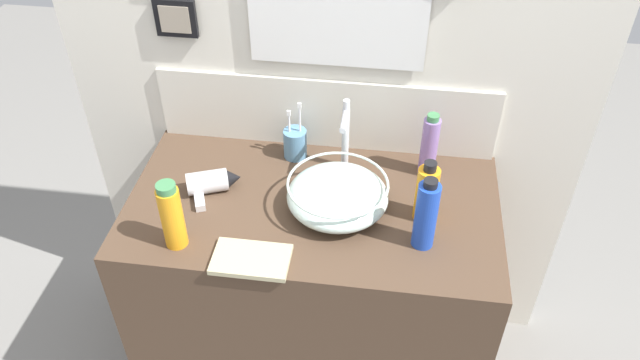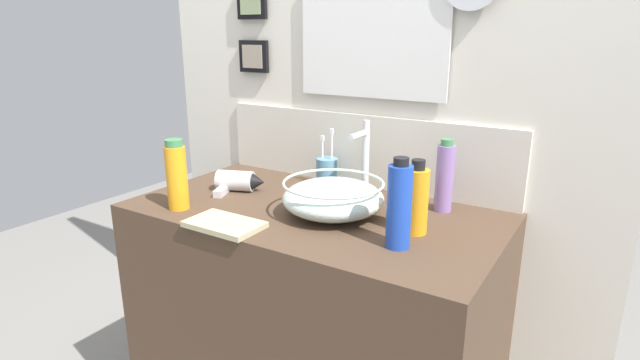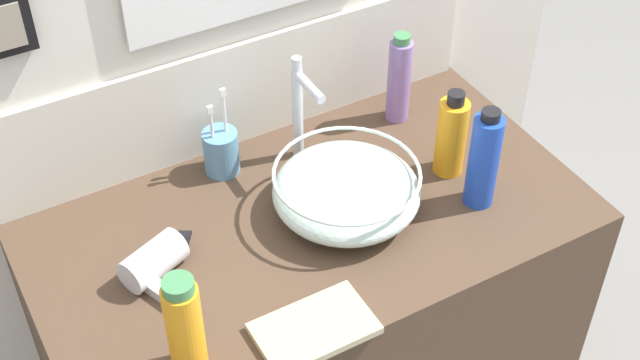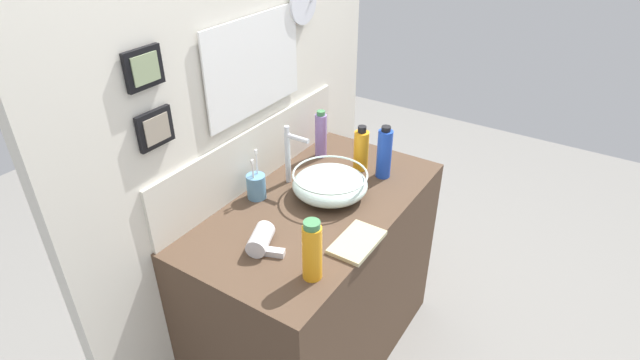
% 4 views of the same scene
% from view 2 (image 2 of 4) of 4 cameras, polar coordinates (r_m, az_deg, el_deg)
% --- Properties ---
extents(vanity_counter, '(1.16, 0.63, 0.88)m').
position_cam_2_polar(vanity_counter, '(1.78, -0.68, -16.77)').
color(vanity_counter, '#4C3828').
rests_on(vanity_counter, ground).
extents(back_panel, '(1.75, 0.09, 2.54)m').
position_cam_2_polar(back_panel, '(1.79, 5.34, 11.76)').
color(back_panel, silver).
rests_on(back_panel, ground).
extents(glass_bowl_sink, '(0.31, 0.31, 0.11)m').
position_cam_2_polar(glass_bowl_sink, '(1.51, 1.52, -2.02)').
color(glass_bowl_sink, silver).
rests_on(glass_bowl_sink, vanity_counter).
extents(faucet, '(0.02, 0.12, 0.26)m').
position_cam_2_polar(faucet, '(1.65, 5.05, 2.93)').
color(faucet, silver).
rests_on(faucet, vanity_counter).
extents(hair_drier, '(0.18, 0.17, 0.07)m').
position_cam_2_polar(hair_drier, '(1.77, -9.27, -0.18)').
color(hair_drier, silver).
rests_on(hair_drier, vanity_counter).
extents(toothbrush_cup, '(0.08, 0.08, 0.21)m').
position_cam_2_polar(toothbrush_cup, '(1.80, 0.80, 0.95)').
color(toothbrush_cup, '#598CB2').
rests_on(toothbrush_cup, vanity_counter).
extents(soap_dispenser, '(0.06, 0.06, 0.24)m').
position_cam_2_polar(soap_dispenser, '(1.29, 9.03, -2.90)').
color(soap_dispenser, blue).
rests_on(soap_dispenser, vanity_counter).
extents(lotion_bottle, '(0.06, 0.06, 0.22)m').
position_cam_2_polar(lotion_bottle, '(1.62, -16.06, 0.50)').
color(lotion_bottle, orange).
rests_on(lotion_bottle, vanity_counter).
extents(shampoo_bottle, '(0.07, 0.07, 0.21)m').
position_cam_2_polar(shampoo_bottle, '(1.39, 10.96, -2.26)').
color(shampoo_bottle, orange).
rests_on(shampoo_bottle, vanity_counter).
extents(spray_bottle, '(0.06, 0.06, 0.23)m').
position_cam_2_polar(spray_bottle, '(1.58, 14.05, 0.33)').
color(spray_bottle, '#8C6BB2').
rests_on(spray_bottle, vanity_counter).
extents(hand_towel, '(0.22, 0.13, 0.02)m').
position_cam_2_polar(hand_towel, '(1.46, -10.86, -4.99)').
color(hand_towel, tan).
rests_on(hand_towel, vanity_counter).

